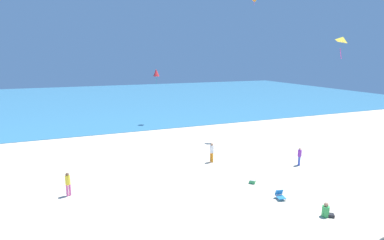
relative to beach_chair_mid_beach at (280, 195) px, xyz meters
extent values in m
plane|color=beige|center=(-4.71, 5.87, -0.23)|extent=(120.00, 120.00, 0.00)
cube|color=teal|center=(-4.71, 50.16, -0.21)|extent=(120.00, 60.00, 0.05)
cube|color=#2370B2|center=(-0.03, -0.11, -0.07)|extent=(0.59, 0.63, 0.03)
cube|color=#2370B2|center=(0.04, 0.17, 0.11)|extent=(0.51, 0.26, 0.38)
cylinder|color=#B7B7BC|center=(0.17, -0.33, -0.15)|extent=(0.02, 0.02, 0.16)
cylinder|color=#B7B7BC|center=(-0.30, -0.22, -0.15)|extent=(0.02, 0.02, 0.16)
cube|color=#339956|center=(-0.22, 2.70, -0.11)|extent=(0.63, 0.64, 0.24)
cube|color=white|center=(-0.22, 2.70, 0.03)|extent=(0.64, 0.66, 0.04)
cylinder|color=green|center=(0.97, -2.63, 0.06)|extent=(0.54, 0.54, 0.59)
sphere|color=#A87A5B|center=(0.97, -2.63, 0.47)|extent=(0.24, 0.24, 0.24)
cube|color=black|center=(1.17, -2.76, -0.15)|extent=(0.53, 0.49, 0.17)
cylinder|color=blue|center=(5.11, 4.20, 0.13)|extent=(0.13, 0.13, 0.74)
cylinder|color=blue|center=(5.19, 4.35, 0.13)|extent=(0.13, 0.13, 0.74)
cylinder|color=purple|center=(5.15, 4.27, 0.78)|extent=(0.40, 0.40, 0.55)
sphere|color=beige|center=(5.15, 4.27, 1.15)|extent=(0.20, 0.20, 0.20)
cylinder|color=#D8599E|center=(-11.96, 5.29, 0.15)|extent=(0.13, 0.13, 0.76)
cylinder|color=#D8599E|center=(-12.12, 5.22, 0.15)|extent=(0.13, 0.13, 0.76)
cylinder|color=yellow|center=(-12.04, 5.25, 0.81)|extent=(0.40, 0.40, 0.57)
sphere|color=brown|center=(-12.04, 5.25, 1.19)|extent=(0.21, 0.21, 0.21)
cylinder|color=orange|center=(-1.02, 7.46, 0.17)|extent=(0.14, 0.14, 0.81)
cylinder|color=orange|center=(-1.08, 7.63, 0.17)|extent=(0.14, 0.14, 0.81)
cylinder|color=white|center=(-1.05, 7.55, 0.88)|extent=(0.41, 0.41, 0.61)
sphere|color=#A87A5B|center=(-1.05, 7.55, 1.28)|extent=(0.22, 0.22, 0.22)
cone|color=red|center=(-1.27, 23.64, 6.37)|extent=(1.12, 1.13, 0.98)
cylinder|color=#1EADAD|center=(-1.27, 23.64, 5.43)|extent=(0.10, 0.12, 1.12)
pyramid|color=yellow|center=(0.43, -3.15, 9.10)|extent=(0.71, 0.76, 0.33)
cylinder|color=#DB3DA8|center=(0.40, -3.13, 8.45)|extent=(0.13, 0.09, 0.48)
cylinder|color=#DB3DA8|center=(6.39, 13.68, 13.63)|extent=(0.12, 0.07, 0.44)
camera|label=1|loc=(-11.37, -13.92, 8.30)|focal=28.26mm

